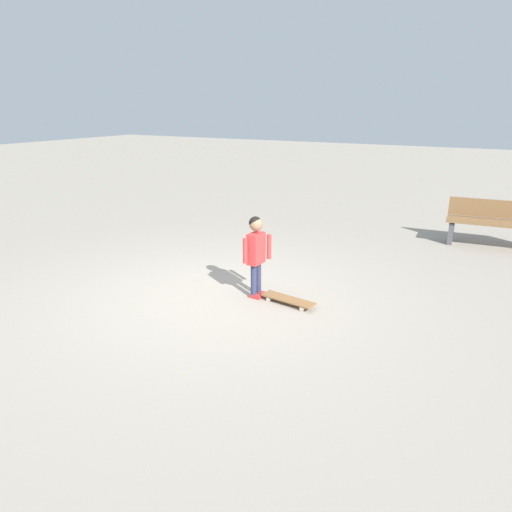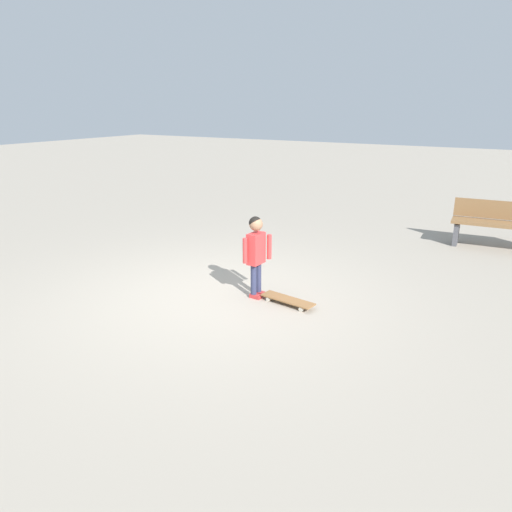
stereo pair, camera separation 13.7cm
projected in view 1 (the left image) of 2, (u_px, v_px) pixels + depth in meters
ground_plane at (212, 297)px, 6.15m from camera, size 50.00×50.00×0.00m
child_person at (256, 248)px, 5.97m from camera, size 0.24×0.36×1.06m
skateboard at (288, 300)px, 5.91m from camera, size 0.73×0.29×0.07m
street_bench at (496, 223)px, 8.19m from camera, size 1.63×0.55×0.80m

